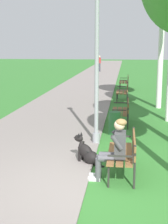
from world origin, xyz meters
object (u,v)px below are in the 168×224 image
at_px(park_bench_near, 125,151).
at_px(park_bench_furthest, 125,81).
at_px(person_seated_on_near_bench, 114,147).
at_px(litter_bin, 115,123).
at_px(park_bench_mid, 123,110).
at_px(park_bench_far, 124,91).
at_px(pedestrian_distant, 99,64).
at_px(dog_black, 87,153).
at_px(lamp_post_near, 97,61).

height_order(park_bench_near, park_bench_furthest, same).
height_order(person_seated_on_near_bench, litter_bin, person_seated_on_near_bench).
relative_size(park_bench_mid, park_bench_furthest, 1.00).
relative_size(park_bench_far, pedestrian_distant, 0.91).
height_order(dog_black, lamp_post_near, lamp_post_near).
xyz_separation_m(park_bench_near, park_bench_furthest, (-0.06, 13.81, 0.00)).
xyz_separation_m(person_seated_on_near_bench, lamp_post_near, (-0.57, 2.42, 1.55)).
height_order(park_bench_far, lamp_post_near, lamp_post_near).
bearing_deg(park_bench_mid, park_bench_far, 90.11).
bearing_deg(person_seated_on_near_bench, lamp_post_near, 103.34).
xyz_separation_m(park_bench_near, park_bench_mid, (-0.10, 4.48, 0.00)).
bearing_deg(park_bench_far, litter_bin, -91.96).
relative_size(park_bench_near, park_bench_mid, 1.00).
bearing_deg(park_bench_furthest, park_bench_near, -89.77).
xyz_separation_m(park_bench_far, litter_bin, (-0.21, -6.20, -0.16)).
height_order(park_bench_far, pedestrian_distant, pedestrian_distant).
bearing_deg(litter_bin, park_bench_near, -84.18).
xyz_separation_m(park_bench_furthest, litter_bin, (-0.27, -10.67, -0.16)).
xyz_separation_m(park_bench_furthest, pedestrian_distant, (-2.66, 13.59, 0.33)).
relative_size(park_bench_near, park_bench_furthest, 1.00).
bearing_deg(park_bench_near, litter_bin, 95.82).
distance_m(park_bench_furthest, lamp_post_near, 11.85).
relative_size(park_bench_mid, litter_bin, 2.14).
bearing_deg(park_bench_near, park_bench_mid, 91.27).
distance_m(park_bench_mid, park_bench_far, 4.87).
bearing_deg(park_bench_furthest, dog_black, -93.41).
bearing_deg(litter_bin, park_bench_far, 88.04).
height_order(park_bench_furthest, litter_bin, park_bench_furthest).
relative_size(person_seated_on_near_bench, lamp_post_near, 0.29).
relative_size(park_bench_far, park_bench_furthest, 1.00).
bearing_deg(person_seated_on_near_bench, park_bench_far, 89.41).
distance_m(park_bench_far, pedestrian_distant, 18.24).
height_order(person_seated_on_near_bench, lamp_post_near, lamp_post_near).
xyz_separation_m(park_bench_far, person_seated_on_near_bench, (-0.10, -9.66, 0.17)).
distance_m(park_bench_mid, person_seated_on_near_bench, 4.79).
bearing_deg(park_bench_mid, pedestrian_distant, 96.52).
bearing_deg(park_bench_near, pedestrian_distant, 95.67).
bearing_deg(park_bench_furthest, park_bench_far, -90.68).
relative_size(park_bench_mid, person_seated_on_near_bench, 1.20).
bearing_deg(lamp_post_near, park_bench_far, 84.68).
bearing_deg(litter_bin, park_bench_mid, 80.59).
relative_size(park_bench_far, litter_bin, 2.14).
height_order(person_seated_on_near_bench, dog_black, person_seated_on_near_bench).
bearing_deg(lamp_post_near, park_bench_furthest, 86.45).
distance_m(park_bench_far, park_bench_furthest, 4.46).
bearing_deg(dog_black, pedestrian_distant, 93.99).
xyz_separation_m(park_bench_mid, pedestrian_distant, (-2.62, 22.92, 0.33)).
xyz_separation_m(park_bench_near, litter_bin, (-0.32, 3.14, -0.16)).
relative_size(park_bench_far, lamp_post_near, 0.35).
bearing_deg(park_bench_near, park_bench_far, 90.67).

